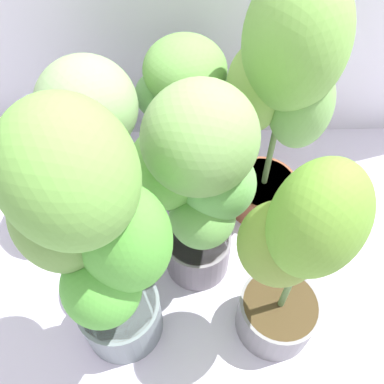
{
  "coord_description": "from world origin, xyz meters",
  "views": [
    {
      "loc": [
        -0.03,
        -0.65,
        1.48
      ],
      "look_at": [
        -0.01,
        0.19,
        0.36
      ],
      "focal_mm": 38.56,
      "sensor_mm": 36.0,
      "label": 1
    }
  ],
  "objects": [
    {
      "name": "ground_plane",
      "position": [
        0.0,
        0.0,
        0.0
      ],
      "size": [
        8.0,
        8.0,
        0.0
      ],
      "primitive_type": "plane",
      "color": "silver",
      "rests_on": "ground"
    },
    {
      "name": "potted_plant_front_right",
      "position": [
        0.26,
        -0.13,
        0.47
      ],
      "size": [
        0.38,
        0.34,
        0.86
      ],
      "color": "slate",
      "rests_on": "ground"
    },
    {
      "name": "potted_plant_center",
      "position": [
        0.0,
        0.11,
        0.52
      ],
      "size": [
        0.42,
        0.34,
        0.86
      ],
      "color": "slate",
      "rests_on": "ground"
    },
    {
      "name": "potted_plant_back_left",
      "position": [
        -0.37,
        0.39,
        0.45
      ],
      "size": [
        0.48,
        0.45,
        0.74
      ],
      "color": "black",
      "rests_on": "ground"
    },
    {
      "name": "potted_plant_back_center",
      "position": [
        -0.02,
        0.55,
        0.42
      ],
      "size": [
        0.46,
        0.38,
        0.71
      ],
      "color": "#272622",
      "rests_on": "ground"
    },
    {
      "name": "potted_plant_front_left",
      "position": [
        -0.25,
        -0.15,
        0.6
      ],
      "size": [
        0.47,
        0.42,
        1.02
      ],
      "color": "slate",
      "rests_on": "ground"
    },
    {
      "name": "potted_plant_back_right",
      "position": [
        0.29,
        0.4,
        0.62
      ],
      "size": [
        0.43,
        0.42,
        1.02
      ],
      "color": "brown",
      "rests_on": "ground"
    }
  ]
}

